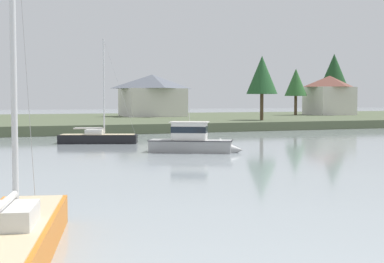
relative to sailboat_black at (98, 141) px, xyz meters
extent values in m
cube|color=#4C563D|center=(-1.58, 38.48, 0.35)|extent=(212.65, 53.94, 1.14)
cube|color=black|center=(0.01, 0.00, -0.10)|extent=(7.27, 4.35, 1.35)
cube|color=#CCB78E|center=(0.01, 0.00, 0.59)|extent=(6.79, 3.98, 0.04)
cube|color=silver|center=(-0.32, 0.12, 0.82)|extent=(1.89, 1.71, 0.42)
cylinder|color=silver|center=(0.54, -0.21, 4.94)|extent=(0.14, 0.14, 8.66)
cylinder|color=silver|center=(-0.78, 0.30, 1.13)|extent=(2.67, 1.13, 0.11)
cylinder|color=silver|center=(-0.78, 0.30, 1.18)|extent=(2.42, 1.05, 0.14)
cylinder|color=#999999|center=(1.85, -0.72, 4.92)|extent=(2.65, 1.04, 8.62)
cube|color=gray|center=(4.62, -11.12, -0.01)|extent=(6.30, 4.77, 1.44)
cone|color=gray|center=(7.28, -12.67, -0.01)|extent=(2.37, 2.37, 1.74)
cube|color=black|center=(4.62, -11.12, 0.68)|extent=(6.45, 4.90, 0.05)
cube|color=silver|center=(4.53, -11.07, 1.37)|extent=(3.00, 2.63, 1.32)
cube|color=#19232D|center=(4.53, -11.07, 1.50)|extent=(3.06, 2.68, 0.48)
cube|color=beige|center=(4.53, -11.07, 2.06)|extent=(3.39, 3.00, 0.06)
cylinder|color=silver|center=(4.53, -11.07, 2.69)|extent=(0.03, 0.03, 1.19)
cube|color=orange|center=(-10.01, -35.23, -0.09)|extent=(3.94, 8.24, 1.49)
cube|color=#CCB78E|center=(-10.01, -35.23, 0.67)|extent=(3.59, 7.71, 0.04)
cube|color=silver|center=(-10.11, -35.62, 0.93)|extent=(1.67, 2.02, 0.48)
cylinder|color=silver|center=(-9.85, -34.61, 5.70)|extent=(0.16, 0.16, 10.00)
cylinder|color=silver|center=(-10.26, -36.16, 1.27)|extent=(0.93, 3.13, 0.13)
cylinder|color=silver|center=(-10.26, -36.16, 1.32)|extent=(0.86, 2.82, 0.14)
cylinder|color=#999999|center=(-9.45, -33.06, 5.67)|extent=(0.83, 3.11, 9.96)
cylinder|color=brown|center=(56.88, 41.16, 5.32)|extent=(0.74, 0.74, 8.81)
cone|color=#1E4723|center=(56.88, 41.16, 9.67)|extent=(5.45, 5.45, 6.66)
cylinder|color=brown|center=(27.51, 18.40, 3.95)|extent=(0.49, 0.49, 6.06)
cone|color=#235128|center=(27.51, 18.40, 7.29)|extent=(4.38, 4.38, 5.35)
cylinder|color=brown|center=(46.46, 38.85, 3.89)|extent=(0.55, 0.55, 5.95)
cone|color=#2D602D|center=(46.46, 38.85, 7.13)|extent=(4.21, 4.21, 5.15)
cube|color=silver|center=(18.95, 41.79, 3.33)|extent=(9.91, 9.02, 4.83)
pyramid|color=#565B66|center=(18.95, 41.79, 6.97)|extent=(10.70, 9.74, 2.46)
cube|color=silver|center=(53.67, 38.23, 3.60)|extent=(7.86, 6.77, 5.36)
pyramid|color=brown|center=(53.67, 38.23, 7.36)|extent=(8.49, 7.31, 2.18)
camera|label=1|loc=(-10.95, -49.25, 3.69)|focal=51.11mm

